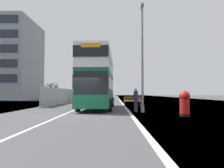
% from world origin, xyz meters
% --- Properties ---
extents(ground, '(140.00, 280.00, 0.10)m').
position_xyz_m(ground, '(0.65, 0.10, -0.05)').
color(ground, '#424244').
extents(double_decker_bus, '(2.95, 10.63, 5.08)m').
position_xyz_m(double_decker_bus, '(0.81, 6.20, 2.70)').
color(double_decker_bus, '#145638').
rests_on(double_decker_bus, ground).
extents(lamppost_foreground, '(0.29, 0.70, 8.15)m').
position_xyz_m(lamppost_foreground, '(4.44, 2.39, 3.84)').
color(lamppost_foreground, gray).
rests_on(lamppost_foreground, ground).
extents(red_pillar_postbox, '(0.66, 0.66, 1.58)m').
position_xyz_m(red_pillar_postbox, '(6.65, -0.50, 0.86)').
color(red_pillar_postbox, black).
rests_on(red_pillar_postbox, ground).
extents(roadworks_barrier, '(1.90, 0.72, 1.05)m').
position_xyz_m(roadworks_barrier, '(4.29, 9.86, 0.66)').
color(roadworks_barrier, orange).
rests_on(roadworks_barrier, ground).
extents(construction_site_fence, '(0.44, 17.20, 2.12)m').
position_xyz_m(construction_site_fence, '(-4.86, 15.56, 1.01)').
color(construction_site_fence, '#A8AAAD').
rests_on(construction_site_fence, ground).
extents(car_oncoming_near, '(1.95, 4.15, 2.33)m').
position_xyz_m(car_oncoming_near, '(-2.58, 21.51, 1.08)').
color(car_oncoming_near, slate).
rests_on(car_oncoming_near, ground).
extents(car_receding_mid, '(2.09, 4.32, 2.28)m').
position_xyz_m(car_receding_mid, '(-2.08, 28.69, 1.06)').
color(car_receding_mid, navy).
rests_on(car_receding_mid, ground).
extents(car_receding_far, '(1.95, 4.22, 2.10)m').
position_xyz_m(car_receding_far, '(0.61, 35.90, 0.99)').
color(car_receding_far, black).
rests_on(car_receding_far, ground).
extents(car_far_side, '(2.00, 4.48, 2.29)m').
position_xyz_m(car_far_side, '(-2.41, 45.23, 1.07)').
color(car_far_side, black).
rests_on(car_far_side, ground).
extents(bare_tree_far_verge_near, '(2.60, 2.49, 4.24)m').
position_xyz_m(bare_tree_far_verge_near, '(-13.75, 41.38, 2.23)').
color(bare_tree_far_verge_near, '#4C3D2D').
rests_on(bare_tree_far_verge_near, ground).
extents(bare_tree_far_verge_mid, '(2.25, 3.11, 4.55)m').
position_xyz_m(bare_tree_far_verge_mid, '(-14.75, 50.01, 2.31)').
color(bare_tree_far_verge_mid, '#4C3D2D').
rests_on(bare_tree_far_verge_mid, ground).
extents(pedestrian_at_kerb, '(0.34, 0.34, 1.80)m').
position_xyz_m(pedestrian_at_kerb, '(3.98, 2.75, 0.91)').
color(pedestrian_at_kerb, '#2D3342').
rests_on(pedestrian_at_kerb, ground).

